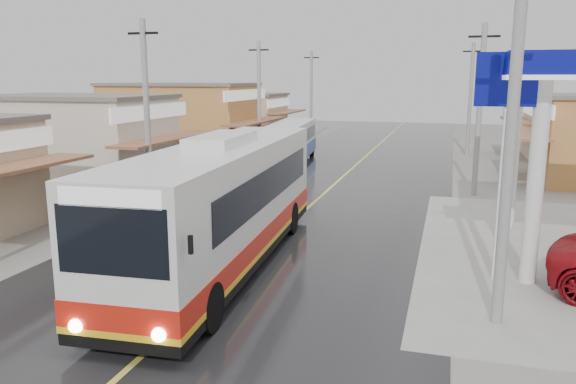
# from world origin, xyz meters

# --- Properties ---
(ground) EXTENTS (120.00, 120.00, 0.00)m
(ground) POSITION_xyz_m (0.00, 0.00, 0.00)
(ground) COLOR slate
(ground) RESTS_ON ground
(road) EXTENTS (12.00, 90.00, 0.02)m
(road) POSITION_xyz_m (0.00, 15.00, 0.01)
(road) COLOR black
(road) RESTS_ON ground
(centre_line) EXTENTS (0.15, 90.00, 0.01)m
(centre_line) POSITION_xyz_m (0.00, 15.00, 0.02)
(centre_line) COLOR #D8CC4C
(centre_line) RESTS_ON road
(shopfronts_left) EXTENTS (11.00, 44.00, 5.20)m
(shopfronts_left) POSITION_xyz_m (-13.00, 18.00, 0.00)
(shopfronts_left) COLOR tan
(shopfronts_left) RESTS_ON ground
(utility_poles_left) EXTENTS (1.60, 50.00, 8.00)m
(utility_poles_left) POSITION_xyz_m (-7.00, 16.00, 0.00)
(utility_poles_left) COLOR gray
(utility_poles_left) RESTS_ON ground
(utility_poles_right) EXTENTS (1.60, 36.00, 8.00)m
(utility_poles_right) POSITION_xyz_m (7.00, 15.00, 0.00)
(utility_poles_right) COLOR gray
(utility_poles_right) RESTS_ON ground
(coach_bus) EXTENTS (3.49, 12.72, 3.93)m
(coach_bus) POSITION_xyz_m (-0.56, 2.06, 1.90)
(coach_bus) COLOR silver
(coach_bus) RESTS_ON road
(second_bus) EXTENTS (3.02, 8.19, 2.65)m
(second_bus) POSITION_xyz_m (-4.39, 23.22, 1.43)
(second_bus) COLOR silver
(second_bus) RESTS_ON road
(cyclist) EXTENTS (0.83, 1.88, 1.96)m
(cyclist) POSITION_xyz_m (-4.90, 5.05, 0.64)
(cyclist) COLOR black
(cyclist) RESTS_ON ground
(tricycle_near) EXTENTS (2.01, 2.44, 1.81)m
(tricycle_near) POSITION_xyz_m (-7.75, 6.22, 1.03)
(tricycle_near) COLOR #26262D
(tricycle_near) RESTS_ON ground
(tricycle_far) EXTENTS (1.77, 2.55, 1.88)m
(tricycle_far) POSITION_xyz_m (-8.42, 15.94, 1.07)
(tricycle_far) COLOR #26262D
(tricycle_far) RESTS_ON ground
(tyre_stack) EXTENTS (0.94, 0.94, 0.48)m
(tyre_stack) POSITION_xyz_m (-6.98, 6.08, 0.24)
(tyre_stack) COLOR black
(tyre_stack) RESTS_ON ground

